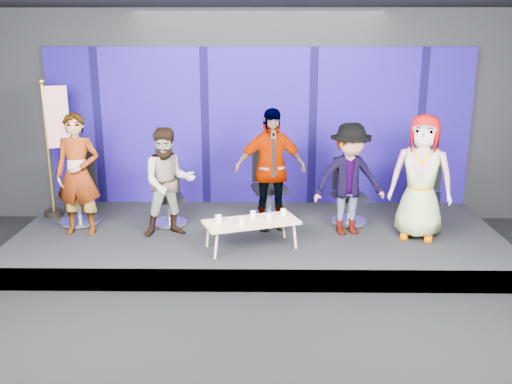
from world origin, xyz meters
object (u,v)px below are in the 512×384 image
panelist_d (349,179)px  mug_a (219,219)px  panelist_a (78,175)px  chair_b (169,204)px  mug_c (253,214)px  chair_a (80,200)px  mug_d (269,217)px  flag_stand (55,145)px  panelist_b (169,182)px  chair_d (348,202)px  mug_b (242,221)px  chair_e (423,204)px  coffee_table (251,223)px  chair_c (269,195)px  panelist_e (421,177)px  mug_e (283,212)px  panelist_c (270,169)px

panelist_d → mug_a: (-1.81, -0.70, -0.37)m
panelist_d → panelist_a: bearing=169.7°
panelist_a → chair_b: size_ratio=1.82×
panelist_d → mug_c: bearing=-171.8°
chair_a → mug_a: 2.47m
chair_b → mug_d: bearing=-47.8°
chair_a → flag_stand: bearing=142.7°
panelist_b → chair_d: 2.74m
mug_b → flag_stand: 3.41m
panelist_b → chair_e: bearing=-9.2°
chair_e → coffee_table: 2.70m
mug_d → chair_d: bearing=41.0°
chair_a → mug_c: size_ratio=11.88×
chair_d → mug_b: bearing=-152.4°
chair_b → chair_c: (1.52, 0.35, 0.05)m
chair_a → mug_b: bearing=-22.9°
panelist_b → panelist_e: 3.53m
panelist_a → chair_c: bearing=18.7°
chair_e → panelist_e: size_ratio=0.62×
panelist_a → chair_c: (2.72, 0.80, -0.51)m
chair_d → panelist_e: panelist_e is taller
mug_e → flag_stand: (-3.50, 1.15, 0.71)m
mug_c → panelist_c: bearing=71.4°
chair_a → chair_d: bearing=3.4°
panelist_d → mug_c: (-1.36, -0.48, -0.37)m
chair_c → chair_d: (1.21, -0.25, -0.04)m
chair_c → mug_b: 1.55m
panelist_c → chair_d: size_ratio=1.80×
mug_a → mug_d: size_ratio=1.23×
panelist_c → panelist_a: bearing=174.5°
chair_d → mug_a: 2.24m
panelist_c → chair_c: bearing=79.8°
panelist_e → mug_d: 2.20m
coffee_table → mug_e: 0.50m
mug_b → mug_d: bearing=29.7°
chair_d → mug_b: 2.02m
coffee_table → mug_d: 0.25m
chair_d → flag_stand: (-4.52, 0.29, 0.82)m
panelist_d → mug_c: 1.49m
panelist_d → mug_d: (-1.14, -0.57, -0.38)m
coffee_table → panelist_c: bearing=72.9°
chair_c → coffee_table: 1.37m
chair_d → mug_d: chair_d is taller
chair_c → panelist_a: bearing=-175.2°
chair_d → chair_a: bearing=169.9°
chair_a → panelist_e: 5.04m
chair_a → panelist_b: panelist_b is taller
mug_d → flag_stand: 3.64m
panelist_a → panelist_d: (3.85, 0.05, -0.07)m
mug_b → flag_stand: size_ratio=0.04×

